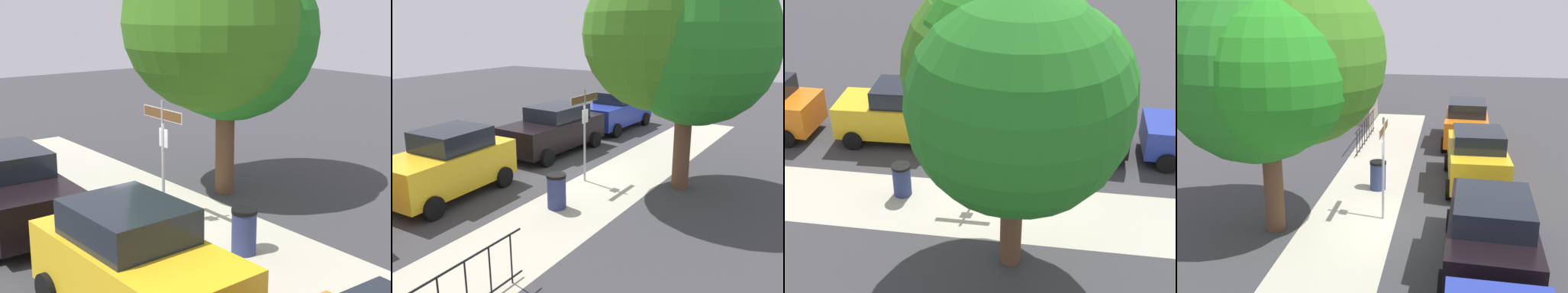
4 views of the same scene
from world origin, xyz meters
The scene contains 7 objects.
ground_plane centered at (0.00, 0.00, 0.00)m, with size 60.00×60.00×0.00m, color #38383A.
sidewalk_strip centered at (2.00, 1.30, 0.00)m, with size 24.00×2.60×0.00m, color #B4AF9A.
street_sign centered at (0.52, 0.40, 2.11)m, with size 1.48×0.07×3.01m.
shade_tree centered at (-0.60, 2.89, 4.56)m, with size 5.08×5.57×6.90m.
car_black centered at (-1.64, -2.42, 0.94)m, with size 4.62×2.28×1.86m.
car_yellow centered at (3.67, -2.32, 0.99)m, with size 4.10×2.16×1.99m.
trash_bin centered at (2.73, 0.90, 0.49)m, with size 0.55×0.55×0.98m.
Camera 3 is at (-1.35, 13.09, 8.99)m, focal length 48.89 mm.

